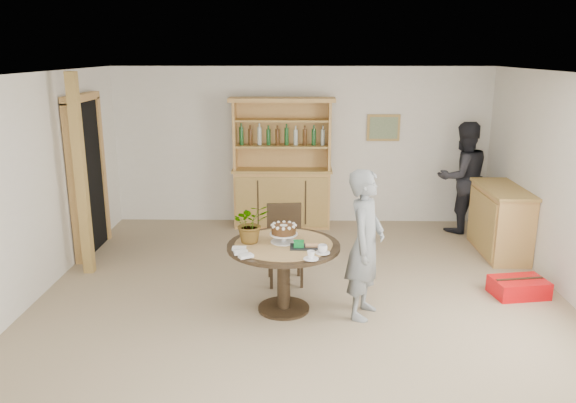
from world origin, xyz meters
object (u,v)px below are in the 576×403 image
(dining_chair, at_px, (285,238))
(adult_person, at_px, (463,177))
(red_suitcase, at_px, (519,287))
(dining_table, at_px, (284,257))
(teen_boy, at_px, (365,244))
(sideboard, at_px, (500,220))
(hutch, at_px, (282,184))

(dining_chair, distance_m, adult_person, 3.36)
(adult_person, xyz_separation_m, red_suitcase, (0.03, -2.41, -0.75))
(dining_chair, bearing_deg, dining_table, -95.42)
(dining_chair, height_order, adult_person, adult_person)
(dining_chair, bearing_deg, adult_person, 30.84)
(dining_chair, height_order, teen_boy, teen_boy)
(sideboard, bearing_deg, teen_boy, -137.16)
(red_suitcase, bearing_deg, dining_chair, 161.66)
(teen_boy, bearing_deg, red_suitcase, -52.83)
(sideboard, bearing_deg, red_suitcase, -99.63)
(dining_table, bearing_deg, adult_person, 46.73)
(sideboard, bearing_deg, dining_chair, -161.17)
(dining_table, distance_m, adult_person, 3.90)
(adult_person, relative_size, red_suitcase, 2.59)
(dining_table, height_order, red_suitcase, dining_table)
(teen_boy, bearing_deg, sideboard, -25.68)
(dining_table, distance_m, dining_chair, 0.83)
(sideboard, relative_size, adult_person, 0.74)
(dining_table, height_order, adult_person, adult_person)
(red_suitcase, bearing_deg, teen_boy, -174.00)
(sideboard, height_order, red_suitcase, sideboard)
(dining_chair, bearing_deg, hutch, 86.49)
(teen_boy, distance_m, adult_person, 3.45)
(dining_table, relative_size, teen_boy, 0.76)
(hutch, relative_size, sideboard, 1.62)
(sideboard, distance_m, red_suitcase, 1.48)
(sideboard, xyz_separation_m, dining_table, (-2.93, -1.83, 0.13))
(dining_chair, relative_size, teen_boy, 0.60)
(dining_table, xyz_separation_m, teen_boy, (0.85, -0.10, 0.19))
(hutch, distance_m, adult_person, 2.79)
(sideboard, bearing_deg, hutch, 157.79)
(hutch, xyz_separation_m, teen_boy, (0.96, -3.17, 0.10))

